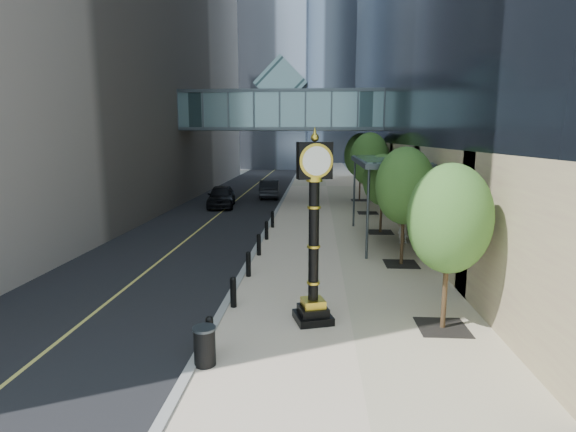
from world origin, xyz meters
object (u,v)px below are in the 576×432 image
at_px(trash_bin, 205,347).
at_px(car_near, 221,196).
at_px(car_far, 270,189).
at_px(street_clock, 314,243).
at_px(pedestrian, 403,228).

xyz_separation_m(trash_bin, car_near, (-4.80, 24.47, 0.35)).
bearing_deg(trash_bin, car_far, 93.06).
relative_size(trash_bin, car_far, 0.19).
bearing_deg(car_far, street_clock, 94.26).
distance_m(trash_bin, pedestrian, 14.75).
xyz_separation_m(pedestrian, car_far, (-8.69, 17.17, -0.07)).
bearing_deg(car_far, car_near, 56.07).
height_order(trash_bin, pedestrian, pedestrian).
distance_m(pedestrian, car_near, 16.56).
xyz_separation_m(trash_bin, pedestrian, (7.08, 12.93, 0.37)).
bearing_deg(street_clock, car_far, 81.88).
distance_m(trash_bin, car_far, 30.15).
relative_size(pedestrian, car_far, 0.34).
height_order(trash_bin, car_near, car_near).
height_order(pedestrian, car_near, car_near).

